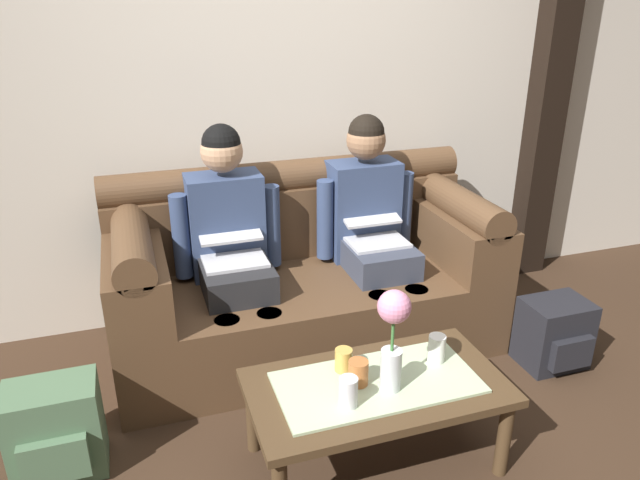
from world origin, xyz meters
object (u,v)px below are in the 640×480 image
person_left (230,239)px  cup_near_right (358,373)px  backpack_left (56,431)px  cup_near_left (348,392)px  cup_far_left (344,360)px  couch (303,278)px  flower_vase (393,331)px  coffee_table (376,393)px  person_right (370,221)px  cup_far_center (437,348)px  backpack_right (555,334)px

person_left → cup_near_right: 1.06m
backpack_left → cup_near_left: bearing=-22.7°
cup_far_left → person_left: bearing=107.8°
cup_far_left → couch: bearing=83.7°
cup_far_left → flower_vase: bearing=-52.7°
coffee_table → cup_near_right: (-0.08, 0.01, 0.11)m
person_right → cup_near_right: person_right is taller
cup_near_right → cup_far_center: (0.36, 0.04, 0.01)m
cup_far_center → person_right: bearing=84.3°
couch → person_left: person_left is taller
flower_vase → cup_near_left: size_ratio=3.53×
flower_vase → person_right: bearing=71.5°
person_left → cup_far_left: (0.28, -0.89, -0.22)m
cup_far_left → backpack_left: cup_far_left is taller
backpack_left → backpack_right: backpack_left is taller
person_left → cup_far_center: (0.67, -0.95, -0.20)m
cup_near_right → backpack_right: cup_near_right is taller
couch → backpack_left: size_ratio=4.96×
flower_vase → backpack_right: (1.13, 0.41, -0.48)m
coffee_table → backpack_left: backpack_left is taller
person_right → cup_far_center: bearing=-95.7°
person_right → backpack_right: 1.12m
cup_far_center → cup_far_left: size_ratio=1.24×
person_left → backpack_right: person_left is taller
person_right → backpack_right: person_right is taller
cup_near_left → cup_near_right: cup_near_left is taller
couch → cup_near_right: bearing=-94.4°
person_right → cup_far_left: size_ratio=12.88×
couch → coffee_table: (0.00, -1.00, -0.04)m
flower_vase → backpack_right: size_ratio=1.18×
cup_far_center → backpack_left: cup_far_center is taller
flower_vase → cup_near_left: flower_vase is taller
person_left → cup_far_left: bearing=-72.2°
flower_vase → coffee_table: bearing=118.3°
cup_near_right → backpack_left: bearing=163.8°
cup_near_left → backpack_right: 1.42m
person_right → cup_near_left: size_ratio=10.22×
flower_vase → cup_near_right: (-0.11, 0.07, -0.21)m
couch → cup_near_left: (-0.16, -1.11, 0.08)m
cup_near_right → backpack_left: size_ratio=0.25×
flower_vase → cup_far_center: (0.26, 0.11, -0.20)m
person_left → cup_far_left: person_left is taller
person_right → person_left: bearing=-180.0°
person_left → backpack_right: (1.54, -0.65, -0.48)m
flower_vase → cup_near_right: bearing=148.2°
coffee_table → backpack_right: 1.22m
couch → coffee_table: couch is taller
person_left → cup_far_center: bearing=-54.6°
cup_far_left → backpack_right: bearing=10.9°
flower_vase → cup_far_left: size_ratio=4.44×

